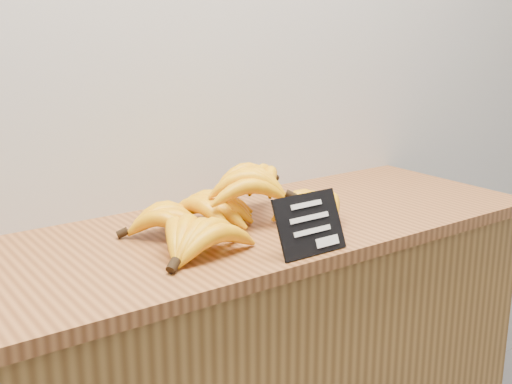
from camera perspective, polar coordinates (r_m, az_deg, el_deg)
The scene contains 3 objects.
counter_top at distance 1.48m, azimuth -1.12°, elevation -3.52°, with size 1.48×0.54×0.03m, color brown.
chalkboard_sign at distance 1.30m, azimuth 4.81°, elevation -2.87°, with size 0.16×0.01×0.13m, color black.
banana_pile at distance 1.44m, azimuth -2.10°, elevation -1.41°, with size 0.54×0.34×0.12m.
Camera 1 is at (-0.82, 1.59, 1.39)m, focal length 45.00 mm.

